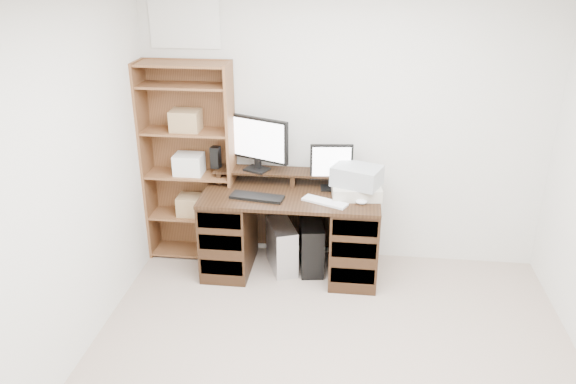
% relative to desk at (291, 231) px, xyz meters
% --- Properties ---
extents(room, '(3.54, 4.04, 2.54)m').
position_rel_desk_xyz_m(room, '(0.42, -1.64, 0.86)').
color(room, tan).
rests_on(room, ground).
extents(desk, '(1.50, 0.70, 0.75)m').
position_rel_desk_xyz_m(desk, '(0.00, 0.00, 0.00)').
color(desk, black).
rests_on(desk, ground).
extents(riser_shelf, '(1.40, 0.22, 0.12)m').
position_rel_desk_xyz_m(riser_shelf, '(0.00, 0.21, 0.45)').
color(riser_shelf, black).
rests_on(riser_shelf, desk).
extents(monitor_wide, '(0.56, 0.27, 0.47)m').
position_rel_desk_xyz_m(monitor_wide, '(-0.32, 0.20, 0.74)').
color(monitor_wide, black).
rests_on(monitor_wide, riser_shelf).
extents(monitor_small, '(0.36, 0.15, 0.40)m').
position_rel_desk_xyz_m(monitor_small, '(0.33, 0.14, 0.58)').
color(monitor_small, black).
rests_on(monitor_small, desk).
extents(speaker, '(0.09, 0.09, 0.19)m').
position_rel_desk_xyz_m(speaker, '(-0.69, 0.21, 0.58)').
color(speaker, black).
rests_on(speaker, riser_shelf).
extents(keyboard_black, '(0.46, 0.22, 0.02)m').
position_rel_desk_xyz_m(keyboard_black, '(-0.27, -0.15, 0.37)').
color(keyboard_black, black).
rests_on(keyboard_black, desk).
extents(keyboard_white, '(0.39, 0.26, 0.02)m').
position_rel_desk_xyz_m(keyboard_white, '(0.30, -0.17, 0.37)').
color(keyboard_white, silver).
rests_on(keyboard_white, desk).
extents(mouse, '(0.12, 0.10, 0.04)m').
position_rel_desk_xyz_m(mouse, '(0.59, -0.16, 0.38)').
color(mouse, silver).
rests_on(mouse, desk).
extents(printer, '(0.43, 0.34, 0.10)m').
position_rel_desk_xyz_m(printer, '(0.55, 0.00, 0.41)').
color(printer, beige).
rests_on(printer, desk).
extents(basket, '(0.45, 0.39, 0.16)m').
position_rel_desk_xyz_m(basket, '(0.55, 0.00, 0.54)').
color(basket, '#9DA3A7').
rests_on(basket, printer).
extents(tower_silver, '(0.33, 0.47, 0.43)m').
position_rel_desk_xyz_m(tower_silver, '(-0.08, 0.02, -0.17)').
color(tower_silver, silver).
rests_on(tower_silver, ground).
extents(tower_black, '(0.26, 0.48, 0.45)m').
position_rel_desk_xyz_m(tower_black, '(0.18, 0.06, -0.16)').
color(tower_black, black).
rests_on(tower_black, ground).
extents(bookshelf, '(0.80, 0.30, 1.80)m').
position_rel_desk_xyz_m(bookshelf, '(-0.93, 0.21, 0.53)').
color(bookshelf, brown).
rests_on(bookshelf, ground).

